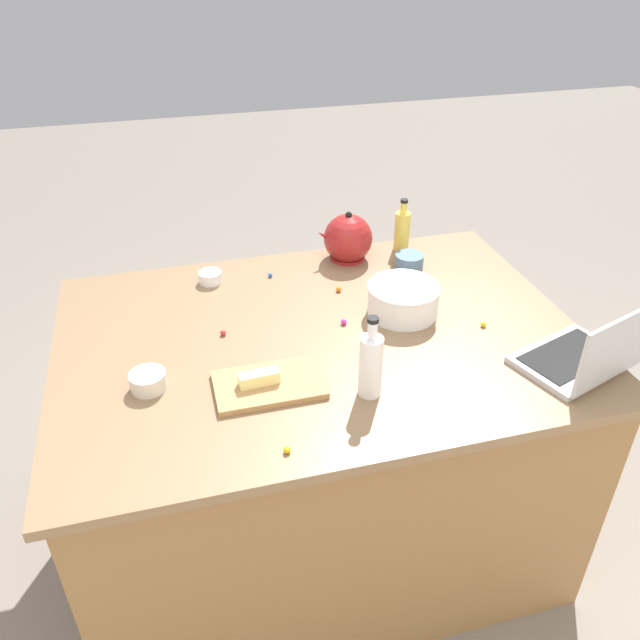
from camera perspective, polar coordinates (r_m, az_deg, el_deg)
name	(u,v)px	position (r m, az deg, el deg)	size (l,w,h in m)	color
ground_plane	(320,528)	(2.55, 0.00, -18.20)	(12.00, 12.00, 0.00)	slate
island_counter	(320,441)	(2.22, 0.00, -10.86)	(1.58, 1.12, 0.90)	olive
laptop	(585,356)	(1.91, 22.80, -3.03)	(0.36, 0.32, 0.22)	#B7B7BC
mixing_bowl_large	(403,299)	(2.03, 7.50, 1.92)	(0.23, 0.23, 0.10)	white
bottle_oil	(402,230)	(2.42, 7.41, 8.06)	(0.06, 0.06, 0.20)	#DBC64C
bottle_vinegar	(371,364)	(1.66, 4.59, -3.99)	(0.06, 0.06, 0.24)	white
kettle	(348,239)	(2.34, 2.52, 7.30)	(0.21, 0.18, 0.20)	maroon
cutting_board	(269,385)	(1.73, -4.64, -5.81)	(0.29, 0.18, 0.02)	#AD7F4C
butter_stick_left	(259,378)	(1.71, -5.52, -5.24)	(0.11, 0.04, 0.04)	#F4E58C
ramekin_small	(148,381)	(1.77, -15.23, -5.32)	(0.10, 0.10, 0.05)	beige
ramekin_medium	(210,277)	(2.24, -9.86, 3.83)	(0.08, 0.08, 0.04)	white
ramekin_wide	(409,261)	(2.32, 8.04, 5.27)	(0.10, 0.10, 0.05)	slate
candy_0	(270,275)	(2.25, -4.50, 4.06)	(0.02, 0.02, 0.02)	blue
candy_1	(339,289)	(2.15, 1.69, 2.79)	(0.02, 0.02, 0.02)	orange
candy_2	(484,324)	(2.03, 14.52, -0.38)	(0.02, 0.02, 0.02)	yellow
candy_3	(344,322)	(1.98, 2.16, -0.16)	(0.02, 0.02, 0.02)	#CC3399
candy_4	(287,450)	(1.54, -2.99, -11.61)	(0.02, 0.02, 0.02)	yellow
candy_5	(223,333)	(1.95, -8.72, -1.16)	(0.02, 0.02, 0.02)	red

